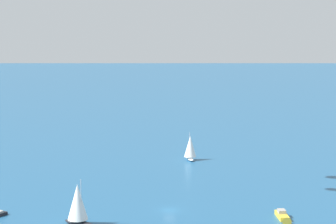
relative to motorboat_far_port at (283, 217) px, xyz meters
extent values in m
plane|color=#1E517A|center=(-7.01, -25.79, -0.63)|extent=(2000.00, 2000.00, 0.00)
cube|color=gray|center=(-1.78, -64.58, 0.30)|extent=(1.81, 1.66, 0.50)
cube|color=gold|center=(-1.12, -0.06, -0.11)|extent=(6.58, 2.43, 1.04)
cone|color=gold|center=(2.84, 0.16, -0.11)|extent=(1.77, 2.16, 2.07)
cube|color=gray|center=(-1.60, -0.09, 0.80)|extent=(2.35, 1.78, 0.78)
ellipsoid|color=white|center=(-66.90, -19.57, -0.12)|extent=(7.46, 3.34, 1.01)
cylinder|color=#B2B2B7|center=(-67.43, -19.67, 4.53)|extent=(0.14, 0.14, 8.29)
cone|color=white|center=(-66.54, -19.50, 4.11)|extent=(4.64, 4.64, 7.05)
ellipsoid|color=black|center=(5.18, -45.16, -0.07)|extent=(6.11, 8.00, 1.12)
cylinder|color=#B2B2B7|center=(5.50, -44.65, 5.10)|extent=(0.14, 0.14, 9.22)
cone|color=white|center=(4.97, -45.50, 4.64)|extent=(6.07, 6.07, 7.84)
camera|label=1|loc=(132.71, -23.98, 39.83)|focal=64.78mm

